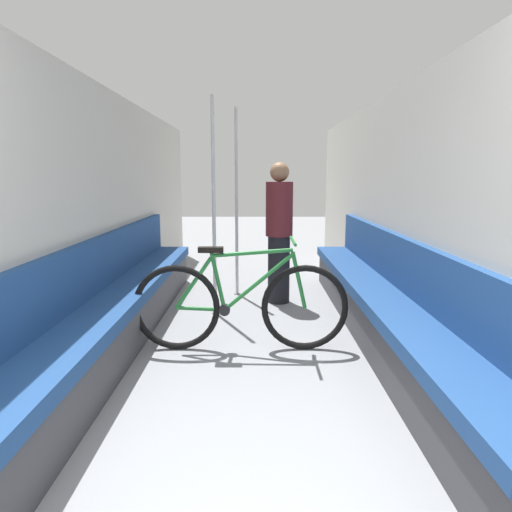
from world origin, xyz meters
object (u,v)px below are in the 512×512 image
grab_pole_near (237,206)px  grab_pole_far (214,211)px  bicycle (241,305)px  passenger_standing (279,232)px  bench_seat_row_right (384,309)px  bench_seat_row_left (118,309)px

grab_pole_near → grab_pole_far: same height
bicycle → grab_pole_near: (-0.10, 1.79, 0.69)m
bicycle → grab_pole_far: grab_pole_far is taller
bicycle → passenger_standing: size_ratio=1.13×
bicycle → grab_pole_far: bearing=101.7°
bicycle → grab_pole_near: 1.92m
bench_seat_row_right → passenger_standing: size_ratio=3.05×
bench_seat_row_left → grab_pole_near: 2.06m
bench_seat_row_left → grab_pole_far: bearing=50.1°
grab_pole_far → bicycle: bearing=-73.5°
bench_seat_row_right → grab_pole_far: bearing=149.5°
bicycle → grab_pole_near: size_ratio=0.80×
bench_seat_row_right → grab_pole_far: size_ratio=2.17×
bench_seat_row_left → grab_pole_near: bearing=60.8°
bench_seat_row_right → grab_pole_near: (-1.31, 1.68, 0.76)m
bench_seat_row_right → grab_pole_far: 1.90m
grab_pole_near → passenger_standing: size_ratio=1.40×
bicycle → bench_seat_row_right: bearing=0.8°
bicycle → bench_seat_row_left: bearing=168.8°
bicycle → passenger_standing: (0.39, 1.44, 0.43)m
grab_pole_near → grab_pole_far: 0.81m
grab_pole_near → grab_pole_far: bearing=-103.9°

